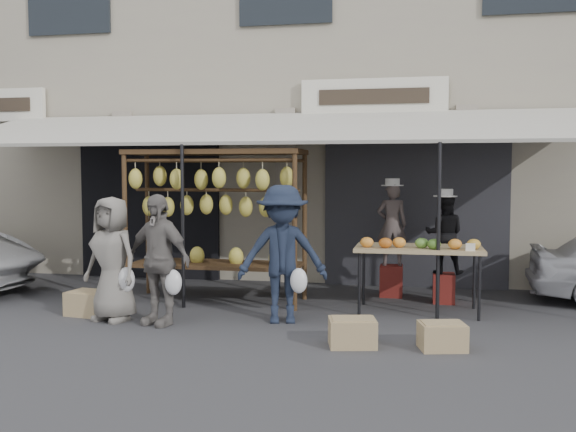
{
  "coord_description": "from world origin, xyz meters",
  "views": [
    {
      "loc": [
        2.2,
        -7.35,
        1.92
      ],
      "look_at": [
        0.46,
        1.4,
        1.3
      ],
      "focal_mm": 40.0,
      "sensor_mm": 36.0,
      "label": 1
    }
  ],
  "objects_px": {
    "customer_left": "(112,259)",
    "customer_mid": "(158,260)",
    "vendor_right": "(445,234)",
    "produce_table": "(419,249)",
    "crate_near_b": "(442,336)",
    "customer_right": "(282,254)",
    "crate_far": "(89,303)",
    "banana_rack": "(215,196)",
    "vendor_left": "(392,225)",
    "crate_near_a": "(352,333)"
  },
  "relations": [
    {
      "from": "customer_left",
      "to": "customer_mid",
      "type": "height_order",
      "value": "customer_mid"
    },
    {
      "from": "vendor_right",
      "to": "produce_table",
      "type": "bearing_deg",
      "value": 68.18
    },
    {
      "from": "produce_table",
      "to": "crate_near_b",
      "type": "xyz_separation_m",
      "value": [
        0.25,
        -1.78,
        -0.73
      ]
    },
    {
      "from": "customer_mid",
      "to": "customer_right",
      "type": "xyz_separation_m",
      "value": [
        1.51,
        0.41,
        0.05
      ]
    },
    {
      "from": "customer_right",
      "to": "vendor_right",
      "type": "bearing_deg",
      "value": 26.15
    },
    {
      "from": "vendor_right",
      "to": "customer_right",
      "type": "relative_size",
      "value": 0.66
    },
    {
      "from": "customer_left",
      "to": "customer_right",
      "type": "height_order",
      "value": "customer_right"
    },
    {
      "from": "customer_mid",
      "to": "crate_far",
      "type": "bearing_deg",
      "value": -177.06
    },
    {
      "from": "banana_rack",
      "to": "customer_mid",
      "type": "height_order",
      "value": "banana_rack"
    },
    {
      "from": "banana_rack",
      "to": "vendor_right",
      "type": "distance_m",
      "value": 3.39
    },
    {
      "from": "crate_far",
      "to": "produce_table",
      "type": "bearing_deg",
      "value": 12.88
    },
    {
      "from": "produce_table",
      "to": "customer_left",
      "type": "xyz_separation_m",
      "value": [
        -3.87,
        -1.22,
        -0.07
      ]
    },
    {
      "from": "vendor_left",
      "to": "crate_near_b",
      "type": "relative_size",
      "value": 2.63
    },
    {
      "from": "banana_rack",
      "to": "customer_left",
      "type": "xyz_separation_m",
      "value": [
        -0.94,
        -1.39,
        -0.76
      ]
    },
    {
      "from": "vendor_right",
      "to": "crate_far",
      "type": "distance_m",
      "value": 5.08
    },
    {
      "from": "produce_table",
      "to": "customer_left",
      "type": "height_order",
      "value": "customer_left"
    },
    {
      "from": "crate_near_b",
      "to": "customer_left",
      "type": "bearing_deg",
      "value": 172.22
    },
    {
      "from": "customer_mid",
      "to": "crate_near_b",
      "type": "xyz_separation_m",
      "value": [
        3.46,
        -0.48,
        -0.68
      ]
    },
    {
      "from": "banana_rack",
      "to": "vendor_left",
      "type": "relative_size",
      "value": 2.06
    },
    {
      "from": "banana_rack",
      "to": "produce_table",
      "type": "xyz_separation_m",
      "value": [
        2.92,
        -0.17,
        -0.69
      ]
    },
    {
      "from": "vendor_right",
      "to": "crate_near_a",
      "type": "distance_m",
      "value": 2.94
    },
    {
      "from": "vendor_left",
      "to": "customer_right",
      "type": "distance_m",
      "value": 2.39
    },
    {
      "from": "customer_left",
      "to": "customer_mid",
      "type": "xyz_separation_m",
      "value": [
        0.66,
        -0.08,
        0.02
      ]
    },
    {
      "from": "vendor_left",
      "to": "customer_mid",
      "type": "relative_size",
      "value": 0.77
    },
    {
      "from": "customer_right",
      "to": "crate_near_a",
      "type": "height_order",
      "value": "customer_right"
    },
    {
      "from": "vendor_right",
      "to": "customer_left",
      "type": "distance_m",
      "value": 4.68
    },
    {
      "from": "vendor_left",
      "to": "customer_left",
      "type": "bearing_deg",
      "value": 27.14
    },
    {
      "from": "banana_rack",
      "to": "customer_mid",
      "type": "relative_size",
      "value": 1.58
    },
    {
      "from": "customer_left",
      "to": "crate_near_b",
      "type": "relative_size",
      "value": 3.34
    },
    {
      "from": "crate_far",
      "to": "customer_mid",
      "type": "bearing_deg",
      "value": -15.52
    },
    {
      "from": "banana_rack",
      "to": "customer_right",
      "type": "xyz_separation_m",
      "value": [
        1.22,
        -1.06,
        -0.69
      ]
    },
    {
      "from": "customer_left",
      "to": "crate_far",
      "type": "xyz_separation_m",
      "value": [
        -0.46,
        0.23,
        -0.64
      ]
    },
    {
      "from": "banana_rack",
      "to": "customer_left",
      "type": "height_order",
      "value": "banana_rack"
    },
    {
      "from": "crate_near_a",
      "to": "crate_far",
      "type": "height_order",
      "value": "crate_far"
    },
    {
      "from": "banana_rack",
      "to": "customer_left",
      "type": "distance_m",
      "value": 1.84
    },
    {
      "from": "produce_table",
      "to": "crate_near_a",
      "type": "height_order",
      "value": "produce_table"
    },
    {
      "from": "banana_rack",
      "to": "crate_near_b",
      "type": "height_order",
      "value": "banana_rack"
    },
    {
      "from": "vendor_right",
      "to": "customer_right",
      "type": "height_order",
      "value": "customer_right"
    },
    {
      "from": "produce_table",
      "to": "customer_mid",
      "type": "bearing_deg",
      "value": -157.9
    },
    {
      "from": "customer_left",
      "to": "vendor_right",
      "type": "bearing_deg",
      "value": 41.46
    },
    {
      "from": "vendor_left",
      "to": "customer_mid",
      "type": "distance_m",
      "value": 3.71
    },
    {
      "from": "produce_table",
      "to": "vendor_left",
      "type": "relative_size",
      "value": 1.35
    },
    {
      "from": "crate_near_b",
      "to": "vendor_right",
      "type": "bearing_deg",
      "value": 87.29
    },
    {
      "from": "vendor_right",
      "to": "customer_right",
      "type": "xyz_separation_m",
      "value": [
        -2.07,
        -1.64,
        -0.14
      ]
    },
    {
      "from": "banana_rack",
      "to": "crate_far",
      "type": "bearing_deg",
      "value": -140.56
    },
    {
      "from": "banana_rack",
      "to": "crate_near_b",
      "type": "xyz_separation_m",
      "value": [
        3.17,
        -1.95,
        -1.42
      ]
    },
    {
      "from": "vendor_left",
      "to": "banana_rack",
      "type": "bearing_deg",
      "value": 13.69
    },
    {
      "from": "vendor_right",
      "to": "crate_near_a",
      "type": "relative_size",
      "value": 2.28
    },
    {
      "from": "customer_left",
      "to": "customer_mid",
      "type": "distance_m",
      "value": 0.67
    },
    {
      "from": "crate_near_a",
      "to": "customer_mid",
      "type": "bearing_deg",
      "value": 167.76
    }
  ]
}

